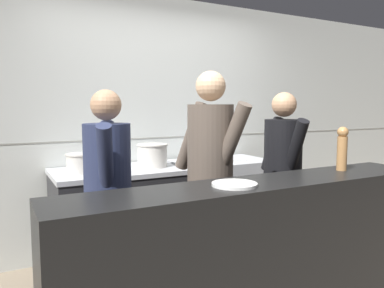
{
  "coord_description": "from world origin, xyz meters",
  "views": [
    {
      "loc": [
        -1.54,
        -2.09,
        1.48
      ],
      "look_at": [
        -0.02,
        0.78,
        1.15
      ],
      "focal_mm": 35.0,
      "sensor_mm": 36.0,
      "label": 1
    }
  ],
  "objects_px": {
    "stock_pot": "(80,163)",
    "chef_sous": "(210,172)",
    "pepper_mill": "(342,148)",
    "sauce_pot": "(152,155)",
    "oven_range": "(118,219)",
    "plated_dish_main": "(234,184)",
    "chef_line": "(282,174)",
    "chefs_knife": "(229,161)",
    "chef_head_cook": "(108,192)"
  },
  "relations": [
    {
      "from": "pepper_mill",
      "to": "chef_sous",
      "type": "xyz_separation_m",
      "value": [
        -0.8,
        0.56,
        -0.2
      ]
    },
    {
      "from": "oven_range",
      "to": "stock_pot",
      "type": "height_order",
      "value": "stock_pot"
    },
    {
      "from": "sauce_pot",
      "to": "chef_sous",
      "type": "relative_size",
      "value": 0.17
    },
    {
      "from": "oven_range",
      "to": "chef_line",
      "type": "bearing_deg",
      "value": -32.5
    },
    {
      "from": "chef_sous",
      "to": "pepper_mill",
      "type": "bearing_deg",
      "value": -51.94
    },
    {
      "from": "chefs_knife",
      "to": "stock_pot",
      "type": "bearing_deg",
      "value": 178.18
    },
    {
      "from": "stock_pot",
      "to": "plated_dish_main",
      "type": "distance_m",
      "value": 1.52
    },
    {
      "from": "plated_dish_main",
      "to": "chef_sous",
      "type": "xyz_separation_m",
      "value": [
        0.21,
        0.64,
        -0.04
      ]
    },
    {
      "from": "chef_line",
      "to": "sauce_pot",
      "type": "bearing_deg",
      "value": 151.39
    },
    {
      "from": "chef_head_cook",
      "to": "chef_sous",
      "type": "height_order",
      "value": "chef_sous"
    },
    {
      "from": "chefs_knife",
      "to": "chef_head_cook",
      "type": "bearing_deg",
      "value": -155.79
    },
    {
      "from": "stock_pot",
      "to": "pepper_mill",
      "type": "distance_m",
      "value": 2.11
    },
    {
      "from": "plated_dish_main",
      "to": "oven_range",
      "type": "bearing_deg",
      "value": 101.98
    },
    {
      "from": "stock_pot",
      "to": "pepper_mill",
      "type": "bearing_deg",
      "value": -38.57
    },
    {
      "from": "stock_pot",
      "to": "chefs_knife",
      "type": "xyz_separation_m",
      "value": [
        1.47,
        -0.05,
        -0.08
      ]
    },
    {
      "from": "chef_sous",
      "to": "stock_pot",
      "type": "bearing_deg",
      "value": 121.59
    },
    {
      "from": "sauce_pot",
      "to": "chef_line",
      "type": "distance_m",
      "value": 1.19
    },
    {
      "from": "chef_line",
      "to": "stock_pot",
      "type": "bearing_deg",
      "value": 166.22
    },
    {
      "from": "sauce_pot",
      "to": "chef_sous",
      "type": "bearing_deg",
      "value": -77.06
    },
    {
      "from": "oven_range",
      "to": "chef_line",
      "type": "height_order",
      "value": "chef_line"
    },
    {
      "from": "chefs_knife",
      "to": "chef_sous",
      "type": "xyz_separation_m",
      "value": [
        -0.63,
        -0.7,
        0.05
      ]
    },
    {
      "from": "plated_dish_main",
      "to": "pepper_mill",
      "type": "xyz_separation_m",
      "value": [
        1.01,
        0.08,
        0.16
      ]
    },
    {
      "from": "plated_dish_main",
      "to": "chef_line",
      "type": "relative_size",
      "value": 0.17
    },
    {
      "from": "oven_range",
      "to": "chef_head_cook",
      "type": "height_order",
      "value": "chef_head_cook"
    },
    {
      "from": "pepper_mill",
      "to": "chef_head_cook",
      "type": "relative_size",
      "value": 0.2
    },
    {
      "from": "plated_dish_main",
      "to": "sauce_pot",
      "type": "bearing_deg",
      "value": 88.53
    },
    {
      "from": "chef_line",
      "to": "chef_sous",
      "type": "bearing_deg",
      "value": -168.65
    },
    {
      "from": "chef_head_cook",
      "to": "chef_line",
      "type": "height_order",
      "value": "chef_line"
    },
    {
      "from": "chef_head_cook",
      "to": "pepper_mill",
      "type": "bearing_deg",
      "value": -3.03
    },
    {
      "from": "chefs_knife",
      "to": "pepper_mill",
      "type": "bearing_deg",
      "value": -82.49
    },
    {
      "from": "sauce_pot",
      "to": "pepper_mill",
      "type": "height_order",
      "value": "pepper_mill"
    },
    {
      "from": "chef_sous",
      "to": "chef_head_cook",
      "type": "bearing_deg",
      "value": 159.09
    },
    {
      "from": "chef_sous",
      "to": "plated_dish_main",
      "type": "bearing_deg",
      "value": -125.12
    },
    {
      "from": "chefs_knife",
      "to": "chef_line",
      "type": "xyz_separation_m",
      "value": [
        0.09,
        -0.71,
        -0.04
      ]
    },
    {
      "from": "chefs_knife",
      "to": "plated_dish_main",
      "type": "height_order",
      "value": "plated_dish_main"
    },
    {
      "from": "sauce_pot",
      "to": "oven_range",
      "type": "bearing_deg",
      "value": 176.56
    },
    {
      "from": "stock_pot",
      "to": "chef_sous",
      "type": "bearing_deg",
      "value": -41.59
    },
    {
      "from": "stock_pot",
      "to": "chef_line",
      "type": "bearing_deg",
      "value": -25.63
    },
    {
      "from": "chef_line",
      "to": "plated_dish_main",
      "type": "bearing_deg",
      "value": -134.13
    },
    {
      "from": "stock_pot",
      "to": "chef_line",
      "type": "relative_size",
      "value": 0.15
    },
    {
      "from": "stock_pot",
      "to": "chefs_knife",
      "type": "bearing_deg",
      "value": -1.82
    },
    {
      "from": "plated_dish_main",
      "to": "chef_sous",
      "type": "relative_size",
      "value": 0.16
    },
    {
      "from": "stock_pot",
      "to": "chef_line",
      "type": "height_order",
      "value": "chef_line"
    },
    {
      "from": "plated_dish_main",
      "to": "chef_head_cook",
      "type": "distance_m",
      "value": 0.92
    },
    {
      "from": "oven_range",
      "to": "plated_dish_main",
      "type": "height_order",
      "value": "plated_dish_main"
    },
    {
      "from": "stock_pot",
      "to": "pepper_mill",
      "type": "height_order",
      "value": "pepper_mill"
    },
    {
      "from": "sauce_pot",
      "to": "plated_dish_main",
      "type": "height_order",
      "value": "sauce_pot"
    },
    {
      "from": "oven_range",
      "to": "chef_head_cook",
      "type": "xyz_separation_m",
      "value": [
        -0.28,
        -0.73,
        0.43
      ]
    },
    {
      "from": "oven_range",
      "to": "pepper_mill",
      "type": "height_order",
      "value": "pepper_mill"
    },
    {
      "from": "sauce_pot",
      "to": "chef_line",
      "type": "xyz_separation_m",
      "value": [
        0.9,
        -0.77,
        -0.14
      ]
    }
  ]
}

